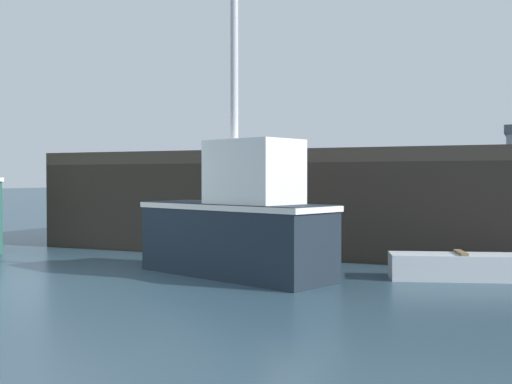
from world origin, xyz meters
TOP-DOWN VIEW (x-y plane):
  - ground at (0.00, 0.00)m, footprint 120.00×160.00m
  - pier at (3.31, 7.39)m, footprint 13.17×8.22m
  - fishing_boat_near_right at (2.20, 1.82)m, footprint 3.36×2.06m
  - rowboat at (5.25, 2.83)m, footprint 2.09×1.18m

SIDE VIEW (x-z plane):
  - ground at x=0.00m, z-range -0.10..0.00m
  - rowboat at x=5.25m, z-range -0.02..0.39m
  - fishing_boat_near_right at x=2.20m, z-range -1.42..3.03m
  - pier at x=3.31m, z-range 0.68..2.66m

